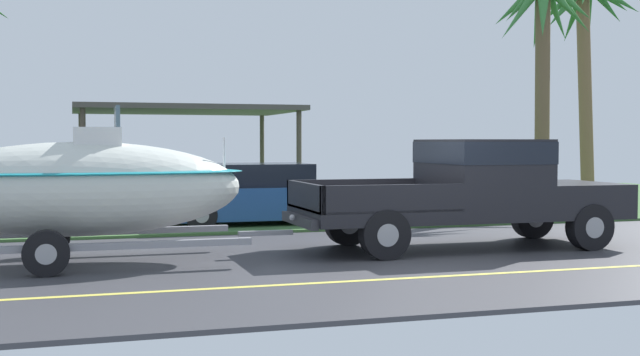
{
  "coord_description": "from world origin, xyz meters",
  "views": [
    {
      "loc": [
        -5.18,
        -11.9,
        1.87
      ],
      "look_at": [
        -1.21,
        1.01,
        1.26
      ],
      "focal_mm": 45.3,
      "sensor_mm": 36.0,
      "label": 1
    }
  ],
  "objects_px": {
    "pickup_truck_towing": "(480,187)",
    "boat_on_trailer": "(80,188)",
    "palm_tree_far_left": "(543,29)",
    "parked_sedan_near": "(12,192)",
    "carport_awning": "(184,112)",
    "parked_sedan_far": "(260,195)",
    "palm_tree_near_right": "(585,25)"
  },
  "relations": [
    {
      "from": "pickup_truck_towing",
      "to": "palm_tree_far_left",
      "type": "bearing_deg",
      "value": 50.04
    },
    {
      "from": "palm_tree_near_right",
      "to": "parked_sedan_far",
      "type": "bearing_deg",
      "value": -163.82
    },
    {
      "from": "parked_sedan_near",
      "to": "palm_tree_far_left",
      "type": "distance_m",
      "value": 14.12
    },
    {
      "from": "pickup_truck_towing",
      "to": "boat_on_trailer",
      "type": "height_order",
      "value": "boat_on_trailer"
    },
    {
      "from": "boat_on_trailer",
      "to": "palm_tree_far_left",
      "type": "relative_size",
      "value": 0.94
    },
    {
      "from": "pickup_truck_towing",
      "to": "boat_on_trailer",
      "type": "distance_m",
      "value": 6.77
    },
    {
      "from": "parked_sedan_far",
      "to": "palm_tree_near_right",
      "type": "height_order",
      "value": "palm_tree_near_right"
    },
    {
      "from": "carport_awning",
      "to": "pickup_truck_towing",
      "type": "bearing_deg",
      "value": -70.45
    },
    {
      "from": "boat_on_trailer",
      "to": "palm_tree_near_right",
      "type": "height_order",
      "value": "palm_tree_near_right"
    },
    {
      "from": "parked_sedan_far",
      "to": "pickup_truck_towing",
      "type": "bearing_deg",
      "value": -59.06
    },
    {
      "from": "carport_awning",
      "to": "palm_tree_far_left",
      "type": "relative_size",
      "value": 0.95
    },
    {
      "from": "parked_sedan_near",
      "to": "parked_sedan_far",
      "type": "relative_size",
      "value": 0.98
    },
    {
      "from": "parked_sedan_far",
      "to": "palm_tree_far_left",
      "type": "bearing_deg",
      "value": 9.53
    },
    {
      "from": "pickup_truck_towing",
      "to": "carport_awning",
      "type": "distance_m",
      "value": 11.44
    },
    {
      "from": "carport_awning",
      "to": "boat_on_trailer",
      "type": "bearing_deg",
      "value": -105.64
    },
    {
      "from": "carport_awning",
      "to": "palm_tree_far_left",
      "type": "bearing_deg",
      "value": -26.7
    },
    {
      "from": "pickup_truck_towing",
      "to": "palm_tree_near_right",
      "type": "relative_size",
      "value": 0.87
    },
    {
      "from": "boat_on_trailer",
      "to": "parked_sedan_near",
      "type": "bearing_deg",
      "value": 101.02
    },
    {
      "from": "boat_on_trailer",
      "to": "palm_tree_near_right",
      "type": "bearing_deg",
      "value": 28.61
    },
    {
      "from": "parked_sedan_near",
      "to": "parked_sedan_far",
      "type": "xyz_separation_m",
      "value": [
        5.36,
        -2.76,
        0.0
      ]
    },
    {
      "from": "pickup_truck_towing",
      "to": "parked_sedan_far",
      "type": "distance_m",
      "value": 5.62
    },
    {
      "from": "carport_awning",
      "to": "palm_tree_near_right",
      "type": "height_order",
      "value": "palm_tree_near_right"
    },
    {
      "from": "boat_on_trailer",
      "to": "carport_awning",
      "type": "distance_m",
      "value": 11.18
    },
    {
      "from": "palm_tree_near_right",
      "to": "carport_awning",
      "type": "bearing_deg",
      "value": 166.28
    },
    {
      "from": "parked_sedan_near",
      "to": "carport_awning",
      "type": "relative_size",
      "value": 0.7
    },
    {
      "from": "pickup_truck_towing",
      "to": "parked_sedan_far",
      "type": "xyz_separation_m",
      "value": [
        -2.88,
        4.81,
        -0.39
      ]
    },
    {
      "from": "boat_on_trailer",
      "to": "palm_tree_far_left",
      "type": "bearing_deg",
      "value": 27.31
    },
    {
      "from": "pickup_truck_towing",
      "to": "carport_awning",
      "type": "xyz_separation_m",
      "value": [
        -3.79,
        10.66,
        1.66
      ]
    },
    {
      "from": "boat_on_trailer",
      "to": "carport_awning",
      "type": "xyz_separation_m",
      "value": [
        2.98,
        10.66,
        1.56
      ]
    },
    {
      "from": "pickup_truck_towing",
      "to": "parked_sedan_far",
      "type": "height_order",
      "value": "pickup_truck_towing"
    },
    {
      "from": "pickup_truck_towing",
      "to": "boat_on_trailer",
      "type": "bearing_deg",
      "value": 180.0
    },
    {
      "from": "boat_on_trailer",
      "to": "parked_sedan_far",
      "type": "relative_size",
      "value": 1.38
    }
  ]
}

